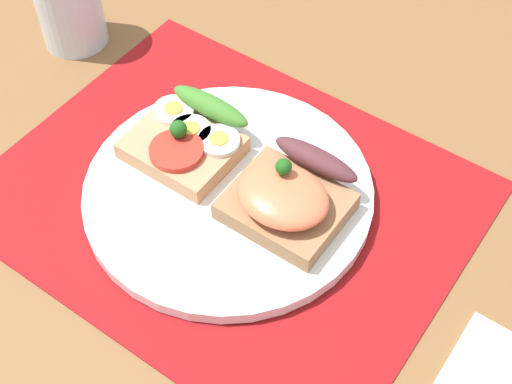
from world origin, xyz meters
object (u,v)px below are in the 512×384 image
(sandwich_egg_tomato, at_px, (188,138))
(drinking_glass, at_px, (68,2))
(plate, at_px, (228,192))
(sandwich_salmon, at_px, (289,195))

(sandwich_egg_tomato, xyz_separation_m, drinking_glass, (-0.21, 0.07, 0.02))
(plate, distance_m, sandwich_egg_tomato, 0.06)
(drinking_glass, bearing_deg, sandwich_egg_tomato, -17.44)
(sandwich_egg_tomato, bearing_deg, sandwich_salmon, -2.95)
(sandwich_egg_tomato, relative_size, drinking_glass, 0.97)
(plate, distance_m, drinking_glass, 0.28)
(sandwich_salmon, relative_size, drinking_glass, 0.99)
(plate, relative_size, sandwich_egg_tomato, 2.69)
(plate, bearing_deg, sandwich_salmon, 9.99)
(sandwich_salmon, bearing_deg, plate, -170.01)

